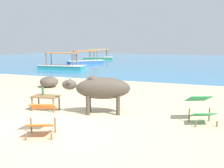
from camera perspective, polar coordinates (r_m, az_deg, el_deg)
The scene contains 12 objects.
sand_beach at distance 6.11m, azimuth -11.78°, elevation -9.25°, with size 18.00×14.00×0.04m, color #CCB78E.
water_surface at distance 27.12m, azimuth 13.87°, elevation 5.19°, with size 60.00×36.00×0.03m, color teal.
cow at distance 6.58m, azimuth -2.62°, elevation -1.11°, with size 1.92×1.04×1.08m.
low_bench_table at distance 7.23m, azimuth -15.70°, elevation -3.29°, with size 0.81×0.53×0.44m.
bottle at distance 7.36m, azimuth -16.32°, elevation -1.57°, with size 0.07×0.07×0.30m.
deck_chair_near at distance 6.31m, azimuth 20.56°, elevation -5.23°, with size 0.80×0.91×0.68m.
deck_chair_far at distance 5.38m, azimuth -16.46°, elevation -7.53°, with size 0.79×0.91×0.68m.
shore_rock_large at distance 11.11m, azimuth -14.91°, elevation 0.52°, with size 0.84×0.82×0.48m, color brown.
shore_rock_medium at distance 11.19m, azimuth -4.93°, elevation 0.67°, with size 0.61×0.53×0.40m, color brown.
boat_green at distance 30.25m, azimuth -3.34°, elevation 6.44°, with size 3.85×2.14×1.29m.
boat_teal at distance 18.87m, azimuth -12.06°, elevation 4.31°, with size 3.77×1.54×1.29m.
boat_blue at distance 23.95m, azimuth -6.32°, elevation 5.56°, with size 3.24×3.56×1.29m.
Camera 1 is at (3.13, -4.87, 1.98)m, focal length 37.98 mm.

